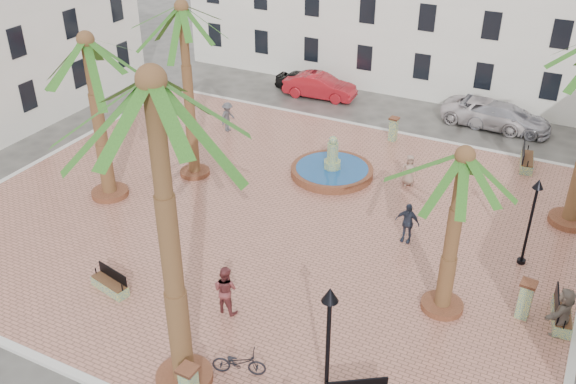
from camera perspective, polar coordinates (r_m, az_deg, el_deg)
name	(u,v)px	position (r m, az deg, el deg)	size (l,w,h in m)	color
ground	(268,218)	(28.46, -1.80, -2.33)	(120.00, 120.00, 0.00)	#56544F
plaza	(268,217)	(28.42, -1.80, -2.20)	(26.00, 22.00, 0.15)	tan
kerb_n	(359,125)	(37.30, 6.30, 5.90)	(26.30, 0.30, 0.16)	silver
kerb_w	(49,157)	(35.76, -20.47, 2.97)	(0.30, 22.30, 0.16)	silver
building_north	(413,8)	(43.91, 11.09, 15.74)	(30.40, 7.40, 9.50)	white
fountain	(332,170)	(31.55, 3.93, 2.00)	(4.04, 4.04, 2.09)	brown
palm_nw	(183,26)	(29.26, -9.32, 14.36)	(4.73, 4.73, 8.53)	brown
palm_sw	(89,61)	(28.43, -17.28, 11.09)	(5.51, 5.51, 7.74)	brown
palm_s	(156,120)	(16.00, -11.68, 6.30)	(5.76, 5.76, 10.23)	brown
palm_e	(462,177)	(21.03, 15.19, 1.26)	(4.89, 4.89, 6.44)	brown
bench_s	(110,285)	(24.84, -15.53, -7.95)	(1.73, 0.85, 0.87)	#859E6B
bench_e	(561,314)	(24.53, 23.11, -9.98)	(0.86, 1.98, 1.01)	#859E6B
bench_ne	(526,161)	(34.39, 20.43, 2.57)	(0.88, 2.04, 1.04)	#859E6B
lamppost_s	(329,329)	(18.11, 3.64, -12.02)	(0.48, 0.48, 4.40)	black
lamppost_e	(533,208)	(25.74, 20.97, -1.31)	(0.41, 0.41, 3.76)	black
bollard_n	(393,129)	(35.29, 9.35, 5.58)	(0.52, 0.52, 1.34)	#859E6B
bollard_e	(525,299)	(23.95, 20.35, -8.90)	(0.58, 0.58, 1.50)	#859E6B
bicycle_a	(239,362)	(20.78, -4.38, -14.87)	(0.60, 1.72, 0.90)	black
cyclist_b	(225,289)	(22.74, -5.59, -8.62)	(0.91, 0.71, 1.88)	brown
pedestrian_fountain_a	(409,170)	(30.93, 10.72, 1.91)	(0.75, 0.49, 1.54)	gray
pedestrian_fountain_b	(407,223)	(26.68, 10.55, -2.68)	(1.04, 0.43, 1.77)	#2F384C
pedestrian_north	(228,117)	(36.08, -5.38, 6.67)	(1.09, 0.62, 1.68)	#4B4C50
pedestrian_east	(563,312)	(23.61, 23.28, -9.77)	(1.72, 0.55, 1.85)	#76685C
car_black	(305,82)	(41.95, 1.50, 9.73)	(1.55, 3.86, 1.31)	black
car_red	(320,86)	(41.07, 2.85, 9.39)	(1.60, 4.59, 1.51)	#AA161F
car_silver	(506,117)	(38.53, 18.82, 6.29)	(2.05, 5.03, 1.46)	#B8B6C0
car_white	(489,113)	(38.81, 17.44, 6.71)	(2.44, 5.29, 1.47)	silver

